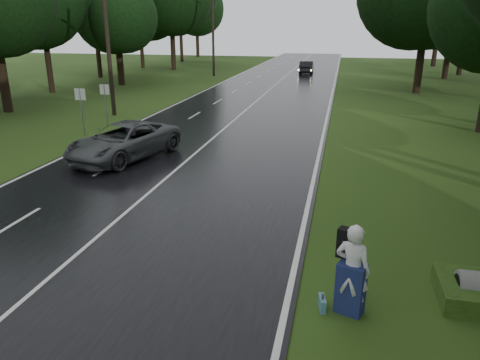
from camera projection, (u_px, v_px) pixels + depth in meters
The scene contains 16 objects.
ground at pixel (64, 267), 11.64m from camera, with size 160.00×160.00×0.00m, color #2B4715.
road at pixel (238, 118), 30.08m from camera, with size 12.00×140.00×0.04m, color black.
lane_center at pixel (238, 117), 30.07m from camera, with size 0.12×140.00×0.01m, color silver.
grey_car at pixel (124, 141), 20.73m from camera, with size 2.66×5.78×1.61m, color #444749.
far_car at pixel (306, 67), 56.41m from camera, with size 1.59×4.56×1.50m, color black.
hitchhiker at pixel (352, 272), 9.55m from camera, with size 0.88×0.85×2.07m.
suitcase at pixel (322, 303), 9.88m from camera, with size 0.12×0.42×0.30m, color teal.
utility_pole_mid at pixel (114, 115), 31.10m from camera, with size 1.80×0.28×9.98m, color black, non-canonical shape.
utility_pole_far at pixel (214, 76), 54.31m from camera, with size 1.80×0.28×10.77m, color black, non-canonical shape.
road_sign_a at pixel (85, 136), 25.29m from camera, with size 0.63×0.10×2.61m, color white, non-canonical shape.
road_sign_b at pixel (108, 126), 27.74m from camera, with size 0.60×0.10×2.51m, color white, non-canonical shape.
tree_left_d at pixel (9, 112), 32.21m from camera, with size 8.92×8.92×13.94m, color black, non-canonical shape.
tree_left_e at pixel (122, 85), 46.32m from camera, with size 7.61×7.61×11.89m, color black, non-canonical shape.
tree_left_f at pixel (174, 70), 61.49m from camera, with size 10.65×10.65×16.63m, color black, non-canonical shape.
tree_right_e at pixel (416, 93), 40.82m from camera, with size 9.39×9.39×14.68m, color black, non-canonical shape.
tree_right_f at pixel (444, 79), 51.68m from camera, with size 9.07×9.07×14.17m, color black, non-canonical shape.
Camera 1 is at (6.67, -9.03, 5.92)m, focal length 33.93 mm.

